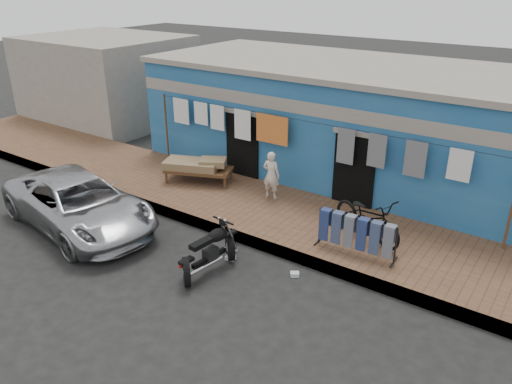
# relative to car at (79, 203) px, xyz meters

# --- Properties ---
(ground) EXTENTS (80.00, 80.00, 0.00)m
(ground) POSITION_rel_car_xyz_m (3.80, 0.07, -0.66)
(ground) COLOR black
(ground) RESTS_ON ground
(sidewalk) EXTENTS (28.00, 3.00, 0.25)m
(sidewalk) POSITION_rel_car_xyz_m (3.80, 3.07, -0.53)
(sidewalk) COLOR brown
(sidewalk) RESTS_ON ground
(curb) EXTENTS (28.00, 0.10, 0.25)m
(curb) POSITION_rel_car_xyz_m (3.80, 1.62, -0.53)
(curb) COLOR gray
(curb) RESTS_ON ground
(building) EXTENTS (12.20, 5.20, 3.36)m
(building) POSITION_rel_car_xyz_m (3.80, 7.05, 1.03)
(building) COLOR #1A558E
(building) RESTS_ON ground
(neighbor_left) EXTENTS (6.00, 5.00, 3.40)m
(neighbor_left) POSITION_rel_car_xyz_m (-7.20, 7.07, 1.04)
(neighbor_left) COLOR #9E9384
(neighbor_left) RESTS_ON ground
(clothesline) EXTENTS (10.06, 0.06, 2.10)m
(clothesline) POSITION_rel_car_xyz_m (3.34, 4.32, 1.15)
(clothesline) COLOR brown
(clothesline) RESTS_ON sidewalk
(car) EXTENTS (4.95, 2.83, 1.32)m
(car) POSITION_rel_car_xyz_m (0.00, 0.00, 0.00)
(car) COLOR #A7A7AB
(car) RESTS_ON ground
(seated_person) EXTENTS (0.50, 0.37, 1.29)m
(seated_person) POSITION_rel_car_xyz_m (3.17, 3.67, 0.24)
(seated_person) COLOR beige
(seated_person) RESTS_ON sidewalk
(bicycle) EXTENTS (2.04, 1.35, 1.25)m
(bicycle) POSITION_rel_car_xyz_m (6.13, 3.08, 0.22)
(bicycle) COLOR black
(bicycle) RESTS_ON sidewalk
(motorcycle) EXTENTS (0.87, 1.72, 1.04)m
(motorcycle) POSITION_rel_car_xyz_m (3.87, 0.26, -0.14)
(motorcycle) COLOR black
(motorcycle) RESTS_ON ground
(charpoy) EXTENTS (2.60, 2.30, 0.66)m
(charpoy) POSITION_rel_car_xyz_m (0.86, 3.44, -0.08)
(charpoy) COLOR brown
(charpoy) RESTS_ON sidewalk
(jeans_rack) EXTENTS (1.83, 0.54, 0.86)m
(jeans_rack) POSITION_rel_car_xyz_m (6.21, 2.34, 0.02)
(jeans_rack) COLOR black
(jeans_rack) RESTS_ON sidewalk
(litter_a) EXTENTS (0.23, 0.19, 0.09)m
(litter_a) POSITION_rel_car_xyz_m (3.95, 0.88, -0.61)
(litter_a) COLOR silver
(litter_a) RESTS_ON ground
(litter_b) EXTENTS (0.22, 0.21, 0.09)m
(litter_b) POSITION_rel_car_xyz_m (5.44, 1.12, -0.61)
(litter_b) COLOR silver
(litter_b) RESTS_ON ground
(litter_c) EXTENTS (0.24, 0.27, 0.09)m
(litter_c) POSITION_rel_car_xyz_m (3.74, 1.17, -0.61)
(litter_c) COLOR silver
(litter_c) RESTS_ON ground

